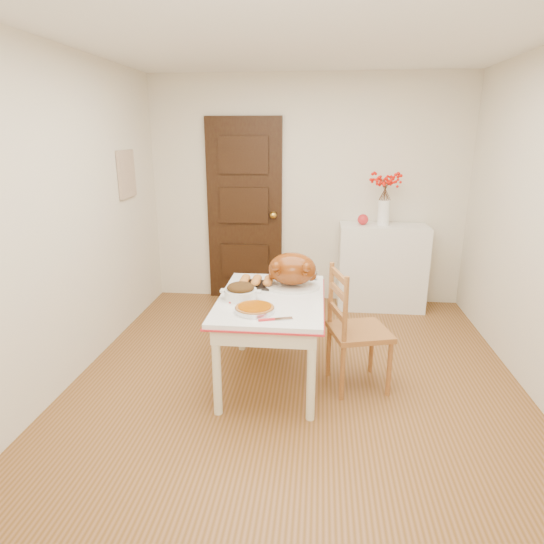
# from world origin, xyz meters

# --- Properties ---
(floor) EXTENTS (3.50, 4.00, 0.00)m
(floor) POSITION_xyz_m (0.00, 0.00, 0.00)
(floor) COLOR brown
(floor) RESTS_ON ground
(ceiling) EXTENTS (3.50, 4.00, 0.00)m
(ceiling) POSITION_xyz_m (0.00, 0.00, 2.50)
(ceiling) COLOR white
(ceiling) RESTS_ON ground
(wall_back) EXTENTS (3.50, 0.00, 2.50)m
(wall_back) POSITION_xyz_m (0.00, 2.00, 1.25)
(wall_back) COLOR beige
(wall_back) RESTS_ON ground
(wall_front) EXTENTS (3.50, 0.00, 2.50)m
(wall_front) POSITION_xyz_m (0.00, -2.00, 1.25)
(wall_front) COLOR beige
(wall_front) RESTS_ON ground
(wall_left) EXTENTS (0.00, 4.00, 2.50)m
(wall_left) POSITION_xyz_m (-1.75, 0.00, 1.25)
(wall_left) COLOR beige
(wall_left) RESTS_ON ground
(door_back) EXTENTS (0.85, 0.06, 2.06)m
(door_back) POSITION_xyz_m (-0.70, 1.97, 1.03)
(door_back) COLOR black
(door_back) RESTS_ON ground
(photo_board) EXTENTS (0.03, 0.35, 0.45)m
(photo_board) POSITION_xyz_m (-1.73, 1.20, 1.50)
(photo_board) COLOR #C6B48E
(photo_board) RESTS_ON ground
(sideboard) EXTENTS (0.93, 0.42, 0.93)m
(sideboard) POSITION_xyz_m (0.85, 1.78, 0.47)
(sideboard) COLOR white
(sideboard) RESTS_ON floor
(kitchen_table) EXTENTS (0.80, 1.17, 0.70)m
(kitchen_table) POSITION_xyz_m (-0.19, 0.07, 0.35)
(kitchen_table) COLOR white
(kitchen_table) RESTS_ON floor
(chair_oak) EXTENTS (0.51, 0.51, 0.95)m
(chair_oak) POSITION_xyz_m (0.47, 0.05, 0.47)
(chair_oak) COLOR #946128
(chair_oak) RESTS_ON floor
(berry_vase) EXTENTS (0.29, 0.29, 0.55)m
(berry_vase) POSITION_xyz_m (0.83, 1.78, 1.21)
(berry_vase) COLOR white
(berry_vase) RESTS_ON sideboard
(apple) EXTENTS (0.12, 0.12, 0.12)m
(apple) POSITION_xyz_m (0.61, 1.78, 0.99)
(apple) COLOR red
(apple) RESTS_ON sideboard
(turkey_platter) EXTENTS (0.53, 0.47, 0.28)m
(turkey_platter) POSITION_xyz_m (-0.05, 0.30, 0.84)
(turkey_platter) COLOR maroon
(turkey_platter) RESTS_ON kitchen_table
(pumpkin_pie) EXTENTS (0.32, 0.32, 0.06)m
(pumpkin_pie) POSITION_xyz_m (-0.28, -0.25, 0.73)
(pumpkin_pie) COLOR #984200
(pumpkin_pie) RESTS_ON kitchen_table
(stuffing_dish) EXTENTS (0.32, 0.27, 0.12)m
(stuffing_dish) POSITION_xyz_m (-0.42, -0.00, 0.76)
(stuffing_dish) COLOR #492C0F
(stuffing_dish) RESTS_ON kitchen_table
(rolls_tray) EXTENTS (0.31, 0.26, 0.07)m
(rolls_tray) POSITION_xyz_m (-0.34, 0.32, 0.73)
(rolls_tray) COLOR #CB7028
(rolls_tray) RESTS_ON kitchen_table
(pie_server) EXTENTS (0.24, 0.13, 0.01)m
(pie_server) POSITION_xyz_m (-0.12, -0.38, 0.70)
(pie_server) COLOR silver
(pie_server) RESTS_ON kitchen_table
(carving_knife) EXTENTS (0.24, 0.10, 0.01)m
(carving_knife) POSITION_xyz_m (-0.37, -0.12, 0.70)
(carving_knife) COLOR silver
(carving_knife) RESTS_ON kitchen_table
(drinking_glass) EXTENTS (0.07, 0.07, 0.12)m
(drinking_glass) POSITION_xyz_m (-0.16, 0.55, 0.76)
(drinking_glass) COLOR white
(drinking_glass) RESTS_ON kitchen_table
(shaker_pair) EXTENTS (0.09, 0.05, 0.08)m
(shaker_pair) POSITION_xyz_m (0.11, 0.52, 0.74)
(shaker_pair) COLOR white
(shaker_pair) RESTS_ON kitchen_table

